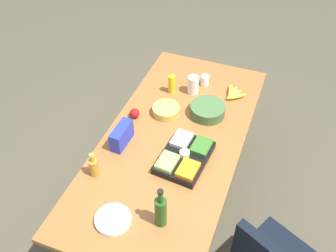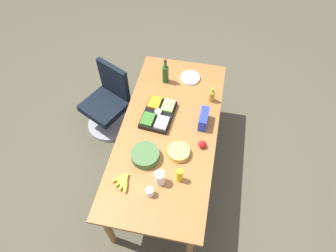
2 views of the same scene
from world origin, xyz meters
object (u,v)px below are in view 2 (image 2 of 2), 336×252
Objects in this scene: office_chair at (108,106)px; apple_red at (203,144)px; mustard_bottle at (180,175)px; salad_bowl at (145,155)px; banana_bunch at (123,181)px; chip_bowl at (179,152)px; paper_cup at (150,192)px; conference_table at (169,135)px; paper_plate_stack at (190,78)px; veggie_tray at (158,114)px; mayo_jar at (160,178)px; dressing_bottle at (212,96)px; wine_bottle at (165,74)px; chip_bag_blue at (204,119)px.

office_chair is 11.92× the size of apple_red.
mustard_bottle is 0.60× the size of salad_bowl.
chip_bowl reaches higher than banana_bunch.
salad_bowl is (0.88, 0.73, 0.48)m from office_chair.
paper_cup is 0.70m from apple_red.
conference_table is 9.51× the size of paper_plate_stack.
conference_table is 0.24m from veggie_tray.
paper_plate_stack is at bearing 164.50° from banana_bunch.
paper_cup is at bearing 20.00° from salad_bowl.
chip_bowl is at bearing 160.63° from mayo_jar.
veggie_tray is at bearing 178.62° from salad_bowl.
apple_red is (0.89, 0.26, 0.02)m from paper_plate_stack.
dressing_bottle is at bearing 170.11° from mustard_bottle.
paper_cup reaches higher than salad_bowl.
paper_cup is 0.33× the size of salad_bowl.
mayo_jar reaches higher than banana_bunch.
wine_bottle is at bearing -165.80° from conference_table.
apple_red is (0.80, 0.53, -0.08)m from wine_bottle.
wine_bottle is at bearing -70.99° from paper_plate_stack.
paper_cup is at bearing 7.62° from veggie_tray.
dressing_bottle is at bearing 171.91° from chip_bag_blue.
apple_red is (-0.23, 0.51, -0.00)m from salad_bowl.
wine_bottle is at bearing -174.01° from paper_cup.
conference_table is 0.59m from mayo_jar.
wine_bottle is (-0.15, 0.71, 0.56)m from office_chair.
mustard_bottle reaches higher than conference_table.
wine_bottle is 1.03m from salad_bowl.
paper_cup is 0.20× the size of veggie_tray.
wine_bottle reaches higher than dressing_bottle.
mustard_bottle is 1.29m from paper_plate_stack.
mustard_bottle is 2.12× the size of apple_red.
chip_bowl is 0.69× the size of wine_bottle.
wine_bottle is at bearing -160.89° from chip_bowl.
apple_red is at bearing 158.01° from mustard_bottle.
salad_bowl is at bearing -65.89° from apple_red.
chip_bowl is (0.25, 0.15, 0.11)m from conference_table.
veggie_tray is at bearing -166.30° from mayo_jar.
veggie_tray is at bearing -138.35° from conference_table.
chip_bowl is at bearing 35.49° from veggie_tray.
dressing_bottle is (-1.12, 0.66, 0.05)m from banana_bunch.
mayo_jar reaches higher than chip_bag_blue.
chip_bowl is 0.49m from paper_cup.
mustard_bottle is 0.36× the size of veggie_tray.
salad_bowl is 1.39× the size of dressing_bottle.
veggie_tray is (-0.73, -0.18, -0.04)m from mayo_jar.
mayo_jar is at bearing 40.00° from office_chair.
chip_bag_blue is (-0.73, 0.29, -0.00)m from mayo_jar.
paper_cup is at bearing -22.39° from chip_bag_blue.
dressing_bottle reaches higher than apple_red.
chip_bowl is 0.27m from mustard_bottle.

